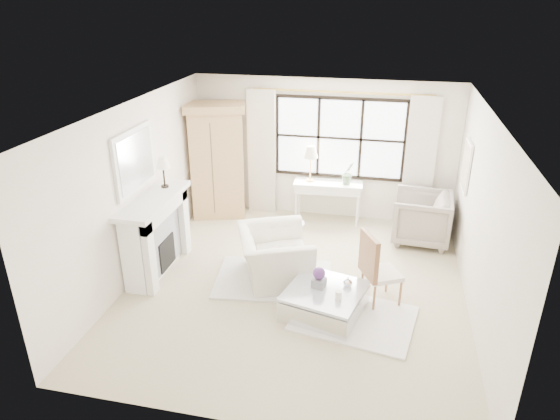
{
  "coord_description": "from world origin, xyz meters",
  "views": [
    {
      "loc": [
        1.16,
        -6.44,
        4.16
      ],
      "look_at": [
        -0.3,
        0.2,
        1.15
      ],
      "focal_mm": 32.0,
      "sensor_mm": 36.0,
      "label": 1
    }
  ],
  "objects_px": {
    "console_table": "(327,202)",
    "club_armchair": "(275,256)",
    "coffee_table": "(325,302)",
    "armoire": "(217,160)"
  },
  "relations": [
    {
      "from": "armoire",
      "to": "coffee_table",
      "type": "xyz_separation_m",
      "value": [
        2.52,
        -2.91,
        -0.96
      ]
    },
    {
      "from": "club_armchair",
      "to": "armoire",
      "type": "bearing_deg",
      "value": 15.31
    },
    {
      "from": "console_table",
      "to": "club_armchair",
      "type": "bearing_deg",
      "value": -105.88
    },
    {
      "from": "club_armchair",
      "to": "coffee_table",
      "type": "height_order",
      "value": "club_armchair"
    },
    {
      "from": "club_armchair",
      "to": "coffee_table",
      "type": "distance_m",
      "value": 1.19
    },
    {
      "from": "armoire",
      "to": "coffee_table",
      "type": "height_order",
      "value": "armoire"
    },
    {
      "from": "armoire",
      "to": "console_table",
      "type": "bearing_deg",
      "value": -12.35
    },
    {
      "from": "armoire",
      "to": "club_armchair",
      "type": "bearing_deg",
      "value": -69.07
    },
    {
      "from": "coffee_table",
      "to": "armoire",
      "type": "bearing_deg",
      "value": 144.74
    },
    {
      "from": "club_armchair",
      "to": "coffee_table",
      "type": "bearing_deg",
      "value": -152.32
    }
  ]
}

